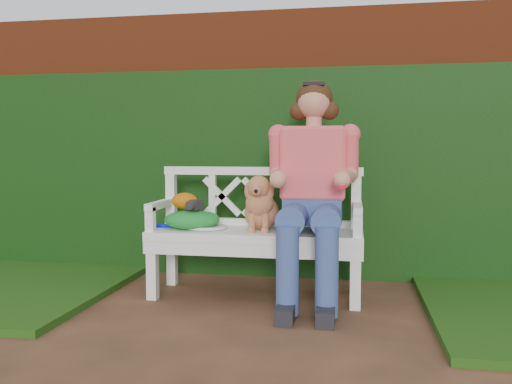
# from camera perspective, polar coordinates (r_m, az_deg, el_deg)

# --- Properties ---
(ground) EXTENTS (60.00, 60.00, 0.00)m
(ground) POSITION_cam_1_polar(r_m,az_deg,el_deg) (3.02, -2.44, -15.88)
(ground) COLOR #3E291B
(brick_wall) EXTENTS (10.00, 0.30, 2.20)m
(brick_wall) POSITION_cam_1_polar(r_m,az_deg,el_deg) (4.70, 2.56, 5.11)
(brick_wall) COLOR maroon
(brick_wall) RESTS_ON ground
(ivy_hedge) EXTENTS (10.00, 0.18, 1.70)m
(ivy_hedge) POSITION_cam_1_polar(r_m,az_deg,el_deg) (4.49, 2.18, 1.95)
(ivy_hedge) COLOR #133B0E
(ivy_hedge) RESTS_ON ground
(garden_bench) EXTENTS (1.58, 0.61, 0.48)m
(garden_bench) POSITION_cam_1_polar(r_m,az_deg,el_deg) (3.91, -0.00, -7.48)
(garden_bench) COLOR white
(garden_bench) RESTS_ON ground
(seated_woman) EXTENTS (0.80, 0.98, 1.57)m
(seated_woman) POSITION_cam_1_polar(r_m,az_deg,el_deg) (3.76, 6.00, 0.43)
(seated_woman) COLOR red
(seated_woman) RESTS_ON ground
(dog) EXTENTS (0.30, 0.38, 0.40)m
(dog) POSITION_cam_1_polar(r_m,az_deg,el_deg) (3.83, 0.53, -1.08)
(dog) COLOR #B1812B
(dog) RESTS_ON garden_bench
(tennis_racket) EXTENTS (0.67, 0.44, 0.03)m
(tennis_racket) POSITION_cam_1_polar(r_m,az_deg,el_deg) (3.93, -5.84, -3.65)
(tennis_racket) COLOR silver
(tennis_racket) RESTS_ON garden_bench
(green_bag) EXTENTS (0.46, 0.39, 0.14)m
(green_bag) POSITION_cam_1_polar(r_m,az_deg,el_deg) (3.92, -6.77, -2.88)
(green_bag) COLOR green
(green_bag) RESTS_ON garden_bench
(camera_item) EXTENTS (0.14, 0.12, 0.08)m
(camera_item) POSITION_cam_1_polar(r_m,az_deg,el_deg) (3.91, -6.57, -1.32)
(camera_item) COLOR #252525
(camera_item) RESTS_ON green_bag
(baseball_glove) EXTENTS (0.21, 0.18, 0.12)m
(baseball_glove) POSITION_cam_1_polar(r_m,az_deg,el_deg) (3.95, -7.52, -0.95)
(baseball_glove) COLOR #BD5B08
(baseball_glove) RESTS_ON green_bag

